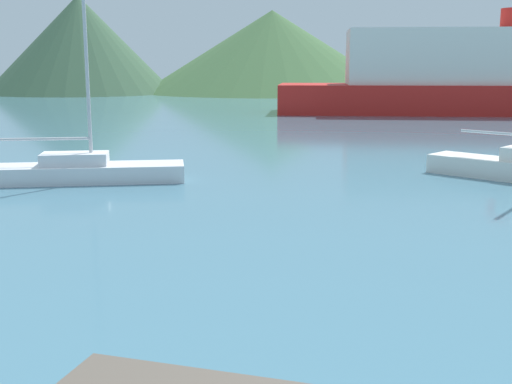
# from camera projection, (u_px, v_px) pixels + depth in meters

# --- Properties ---
(sailboat_inner) EXTENTS (7.53, 3.28, 8.35)m
(sailboat_inner) POSITION_uv_depth(u_px,v_px,m) (76.00, 170.00, 21.86)
(sailboat_inner) COLOR silver
(sailboat_inner) RESTS_ON ground_plane
(ferry_distant) EXTENTS (37.43, 7.97, 8.41)m
(ferry_distant) POSITION_uv_depth(u_px,v_px,m) (508.00, 77.00, 52.34)
(ferry_distant) COLOR red
(ferry_distant) RESTS_ON ground_plane
(hill_west) EXTENTS (26.58, 26.58, 13.59)m
(hill_west) POSITION_uv_depth(u_px,v_px,m) (80.00, 45.00, 91.10)
(hill_west) COLOR #38563D
(hill_west) RESTS_ON ground_plane
(hill_central) EXTENTS (38.64, 38.64, 11.85)m
(hill_central) POSITION_uv_depth(u_px,v_px,m) (272.00, 52.00, 94.68)
(hill_central) COLOR #3D6038
(hill_central) RESTS_ON ground_plane
(hill_east) EXTENTS (54.10, 54.10, 6.88)m
(hill_east) POSITION_uv_depth(u_px,v_px,m) (452.00, 69.00, 92.98)
(hill_east) COLOR #4C6647
(hill_east) RESTS_ON ground_plane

